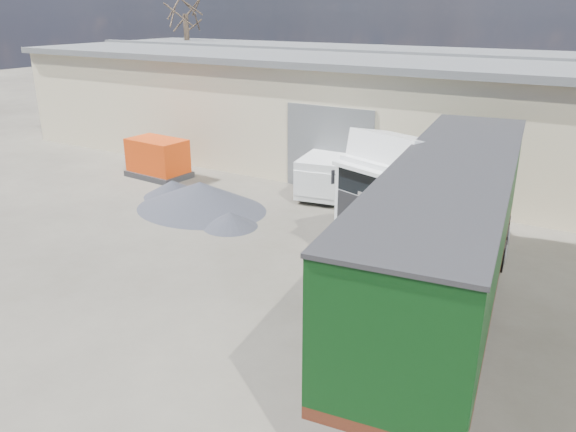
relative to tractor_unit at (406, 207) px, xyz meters
The scene contains 7 objects.
ground 6.07m from the tractor_unit, 123.81° to the right, with size 120.00×120.00×0.00m, color black.
warehouse 14.52m from the tractor_unit, 129.58° to the left, with size 30.60×12.60×5.42m.
tractor_unit is the anchor object (origin of this frame).
box_trailer 3.49m from the tractor_unit, 53.93° to the right, with size 4.11×12.50×4.08m.
panel_van 6.99m from the tractor_unit, 136.29° to the left, with size 2.41×4.49×1.74m.
orange_skip 13.28m from the tractor_unit, 167.17° to the left, with size 2.96×1.98×1.77m.
gravel_heap 8.57m from the tractor_unit, behind, with size 6.57×5.79×1.11m.
Camera 1 is at (8.36, -10.73, 7.41)m, focal length 35.00 mm.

